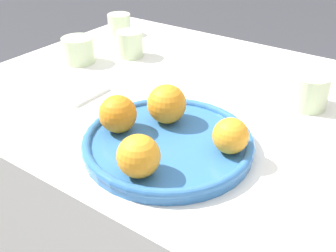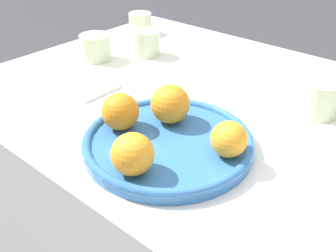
# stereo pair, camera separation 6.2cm
# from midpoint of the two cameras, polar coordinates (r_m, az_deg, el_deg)

# --- Properties ---
(table) EXTENTS (1.41, 0.84, 0.72)m
(table) POSITION_cam_midpoint_polar(r_m,az_deg,el_deg) (1.10, 8.50, -14.81)
(table) COLOR silver
(table) RESTS_ON ground_plane
(fruit_platter) EXTENTS (0.32, 0.32, 0.03)m
(fruit_platter) POSITION_cam_midpoint_polar(r_m,az_deg,el_deg) (0.74, -2.39, -2.40)
(fruit_platter) COLOR #336BAD
(fruit_platter) RESTS_ON table
(orange_0) EXTENTS (0.08, 0.08, 0.08)m
(orange_0) POSITION_cam_midpoint_polar(r_m,az_deg,el_deg) (0.77, -2.47, 3.16)
(orange_0) COLOR orange
(orange_0) RESTS_ON fruit_platter
(orange_1) EXTENTS (0.07, 0.07, 0.07)m
(orange_1) POSITION_cam_midpoint_polar(r_m,az_deg,el_deg) (0.75, -9.63, 1.68)
(orange_1) COLOR orange
(orange_1) RESTS_ON fruit_platter
(orange_2) EXTENTS (0.06, 0.06, 0.06)m
(orange_2) POSITION_cam_midpoint_polar(r_m,az_deg,el_deg) (0.69, 6.56, -1.50)
(orange_2) COLOR orange
(orange_2) RESTS_ON fruit_platter
(orange_3) EXTENTS (0.07, 0.07, 0.07)m
(orange_3) POSITION_cam_midpoint_polar(r_m,az_deg,el_deg) (0.63, -7.09, -4.44)
(orange_3) COLOR orange
(orange_3) RESTS_ON fruit_platter
(cup_0) EXTENTS (0.09, 0.09, 0.07)m
(cup_0) POSITION_cam_midpoint_polar(r_m,az_deg,el_deg) (1.15, -14.41, 10.60)
(cup_0) COLOR beige
(cup_0) RESTS_ON table
(cup_1) EXTENTS (0.09, 0.09, 0.08)m
(cup_1) POSITION_cam_midpoint_polar(r_m,az_deg,el_deg) (0.92, 17.84, 4.82)
(cup_1) COLOR beige
(cup_1) RESTS_ON table
(cup_2) EXTENTS (0.08, 0.08, 0.07)m
(cup_2) POSITION_cam_midpoint_polar(r_m,az_deg,el_deg) (1.37, -8.41, 14.39)
(cup_2) COLOR beige
(cup_2) RESTS_ON table
(cup_3) EXTENTS (0.08, 0.08, 0.07)m
(cup_3) POSITION_cam_midpoint_polar(r_m,az_deg,el_deg) (1.17, -7.11, 11.71)
(cup_3) COLOR beige
(cup_3) RESTS_ON table
(napkin) EXTENTS (0.12, 0.11, 0.01)m
(napkin) POSITION_cam_midpoint_polar(r_m,az_deg,el_deg) (0.98, -14.96, 4.90)
(napkin) COLOR silver
(napkin) RESTS_ON table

